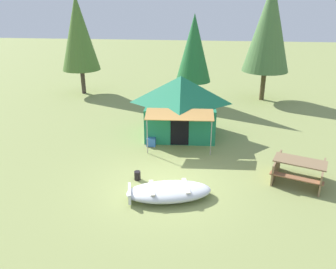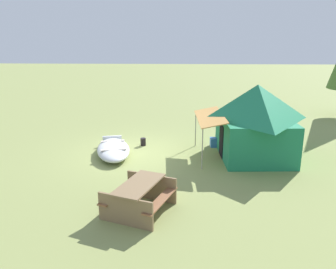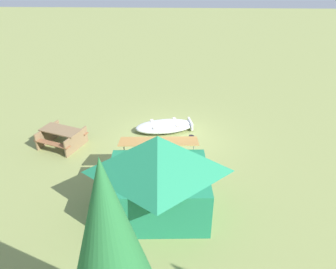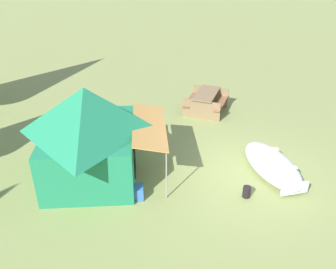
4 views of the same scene
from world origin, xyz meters
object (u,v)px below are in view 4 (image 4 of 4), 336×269
Objects in this scene: beached_rowboat at (272,165)px; fuel_can at (247,192)px; canvas_cabin_tent at (89,132)px; picnic_table at (206,100)px; cooler_box at (135,192)px.

beached_rowboat reaches higher than fuel_can.
canvas_cabin_tent is 5.81m from picnic_table.
fuel_can is (-0.02, -2.99, -0.02)m from cooler_box.
cooler_box is at bearing -131.43° from canvas_cabin_tent.
canvas_cabin_tent is 2.10m from cooler_box.
cooler_box is at bearing 89.71° from fuel_can.
picnic_table is at bearing -41.21° from canvas_cabin_tent.
canvas_cabin_tent reaches higher than fuel_can.
fuel_can is (-1.19, 1.01, -0.07)m from beached_rowboat.
picnic_table is (4.31, -3.78, -0.93)m from canvas_cabin_tent.
canvas_cabin_tent is 11.49× the size of fuel_can.
beached_rowboat is 1.56m from fuel_can.
beached_rowboat is at bearing -89.50° from canvas_cabin_tent.
beached_rowboat reaches higher than cooler_box.
cooler_box is (-5.44, 2.50, -0.30)m from picnic_table.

